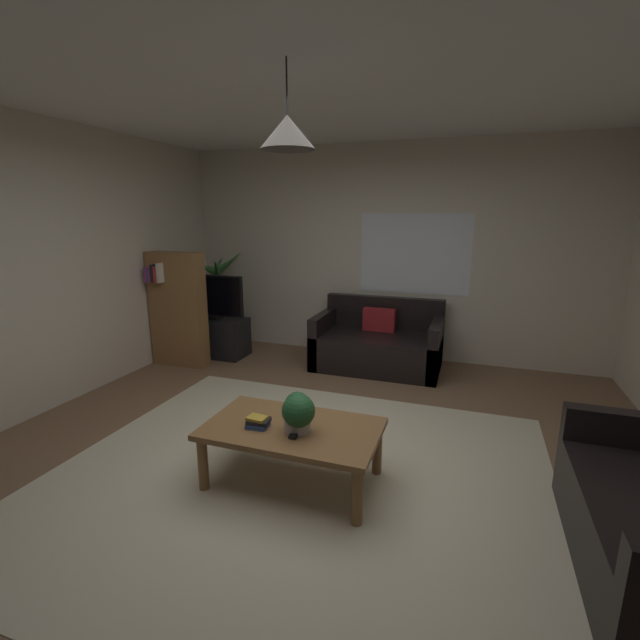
% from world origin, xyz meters
% --- Properties ---
extents(floor, '(5.37, 5.67, 0.02)m').
position_xyz_m(floor, '(0.00, 0.00, -0.01)').
color(floor, brown).
rests_on(floor, ground).
extents(rug, '(3.49, 3.12, 0.01)m').
position_xyz_m(rug, '(0.00, -0.20, 0.00)').
color(rug, beige).
rests_on(rug, ground).
extents(wall_back, '(5.49, 0.06, 2.71)m').
position_xyz_m(wall_back, '(0.00, 2.87, 1.35)').
color(wall_back, beige).
rests_on(wall_back, ground).
extents(wall_left, '(0.06, 5.67, 2.71)m').
position_xyz_m(wall_left, '(-2.71, 0.00, 1.35)').
color(wall_left, beige).
rests_on(wall_left, ground).
extents(ceiling, '(5.37, 5.67, 0.02)m').
position_xyz_m(ceiling, '(0.00, 0.00, 2.72)').
color(ceiling, white).
extents(window_pane, '(1.37, 0.01, 0.99)m').
position_xyz_m(window_pane, '(0.37, 2.84, 1.36)').
color(window_pane, white).
extents(couch_under_window, '(1.50, 0.88, 0.82)m').
position_xyz_m(couch_under_window, '(0.04, 2.34, 0.27)').
color(couch_under_window, black).
rests_on(couch_under_window, ground).
extents(coffee_table, '(1.20, 0.70, 0.42)m').
position_xyz_m(coffee_table, '(-0.01, -0.24, 0.36)').
color(coffee_table, olive).
rests_on(coffee_table, ground).
extents(book_on_table_0, '(0.15, 0.13, 0.03)m').
position_xyz_m(book_on_table_0, '(-0.23, -0.32, 0.43)').
color(book_on_table_0, '#2D4C8C').
rests_on(book_on_table_0, coffee_table).
extents(book_on_table_1, '(0.16, 0.13, 0.03)m').
position_xyz_m(book_on_table_1, '(-0.23, -0.32, 0.46)').
color(book_on_table_1, black).
rests_on(book_on_table_1, coffee_table).
extents(book_on_table_2, '(0.14, 0.11, 0.02)m').
position_xyz_m(book_on_table_2, '(-0.24, -0.33, 0.49)').
color(book_on_table_2, gold).
rests_on(book_on_table_2, coffee_table).
extents(remote_on_table_0, '(0.06, 0.16, 0.02)m').
position_xyz_m(remote_on_table_0, '(0.05, -0.33, 0.43)').
color(remote_on_table_0, black).
rests_on(remote_on_table_0, coffee_table).
extents(potted_plant_on_table, '(0.22, 0.23, 0.27)m').
position_xyz_m(potted_plant_on_table, '(0.06, -0.30, 0.57)').
color(potted_plant_on_table, beige).
rests_on(potted_plant_on_table, coffee_table).
extents(tv_stand, '(0.90, 0.44, 0.50)m').
position_xyz_m(tv_stand, '(-2.13, 2.09, 0.25)').
color(tv_stand, black).
rests_on(tv_stand, ground).
extents(tv, '(0.94, 0.16, 0.58)m').
position_xyz_m(tv, '(-2.13, 2.07, 0.80)').
color(tv, black).
rests_on(tv, tv_stand).
extents(potted_palm_corner, '(0.96, 0.71, 1.38)m').
position_xyz_m(potted_palm_corner, '(-2.29, 2.50, 0.62)').
color(potted_palm_corner, '#4C4C51').
rests_on(potted_palm_corner, ground).
extents(bookshelf_corner, '(0.70, 0.31, 1.40)m').
position_xyz_m(bookshelf_corner, '(-2.32, 1.63, 0.71)').
color(bookshelf_corner, olive).
rests_on(bookshelf_corner, ground).
extents(pendant_lamp, '(0.33, 0.33, 0.50)m').
position_xyz_m(pendant_lamp, '(-0.01, -0.24, 2.30)').
color(pendant_lamp, black).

